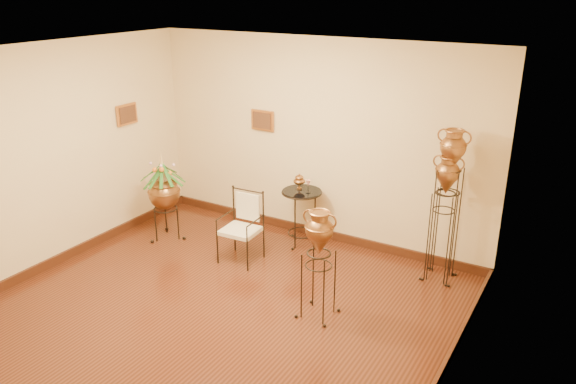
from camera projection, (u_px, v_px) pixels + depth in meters
The scene contains 8 objects.
ground at pixel (208, 318), 6.14m from camera, with size 5.00×5.00×0.00m, color #552514.
room_shell at pixel (200, 167), 5.53m from camera, with size 5.02×5.02×2.81m.
amphora_tall at pixel (447, 205), 6.62m from camera, with size 0.40×0.40×1.92m.
amphora_mid at pixel (443, 218), 6.69m from camera, with size 0.37×0.37×1.60m.
amphora_short at pixel (319, 264), 5.98m from camera, with size 0.43×0.43×1.26m.
planter_urn at pixel (164, 190), 7.81m from camera, with size 0.78×0.78×1.29m.
armchair at pixel (240, 228), 7.24m from camera, with size 0.55×0.51×0.93m.
side_table at pixel (302, 216), 7.74m from camera, with size 0.57×0.57×0.99m.
Camera 1 is at (3.41, -4.09, 3.46)m, focal length 35.00 mm.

